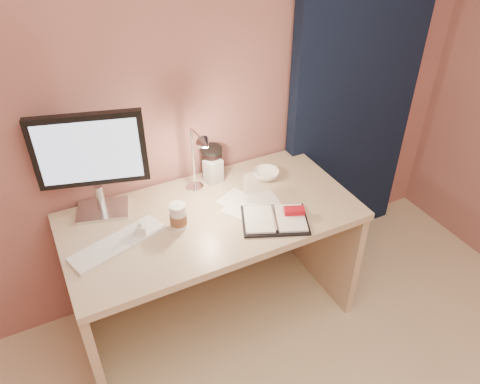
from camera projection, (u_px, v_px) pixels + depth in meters
name	position (u px, v px, depth m)	size (l,w,h in m)	color
room	(344.00, 76.00, 2.57)	(3.50, 3.50, 3.50)	#C6B28E
desk	(207.00, 240.00, 2.42)	(1.40, 0.70, 0.73)	tan
monitor	(92.00, 156.00, 2.07)	(0.48, 0.23, 0.52)	silver
keyboard	(118.00, 243.00, 2.05)	(0.43, 0.13, 0.02)	white
planner	(276.00, 219.00, 2.18)	(0.37, 0.33, 0.05)	black
paper_a	(237.00, 200.00, 2.32)	(0.15, 0.15, 0.00)	white
paper_b	(262.00, 202.00, 2.30)	(0.17, 0.17, 0.00)	white
paper_c	(243.00, 208.00, 2.27)	(0.16, 0.16, 0.00)	white
coffee_cup	(178.00, 217.00, 2.12)	(0.08, 0.08, 0.13)	silver
clear_cup	(252.00, 188.00, 2.28)	(0.08, 0.08, 0.14)	white
bowl	(266.00, 174.00, 2.47)	(0.14, 0.14, 0.04)	white
lotion_bottle	(141.00, 229.00, 2.07)	(0.04, 0.04, 0.10)	silver
dark_jar	(212.00, 164.00, 2.45)	(0.11, 0.11, 0.16)	black
product_box	(213.00, 171.00, 2.42)	(0.09, 0.07, 0.13)	#BBBBB6
desk_lamp	(199.00, 159.00, 2.20)	(0.09, 0.23, 0.37)	silver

